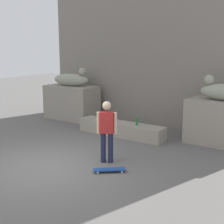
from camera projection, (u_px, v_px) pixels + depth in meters
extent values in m
plane|color=#605E5B|center=(48.00, 166.00, 8.36)|extent=(40.00, 40.00, 0.00)
cube|color=gray|center=(153.00, 42.00, 12.30)|extent=(9.35, 0.60, 6.38)
cube|color=gray|center=(72.00, 102.00, 13.63)|extent=(2.24, 1.16, 1.41)
cube|color=gray|center=(223.00, 123.00, 10.07)|extent=(2.24, 1.16, 1.41)
ellipsoid|color=#999D87|center=(71.00, 80.00, 13.43)|extent=(1.68, 0.87, 0.52)
sphere|color=#999D87|center=(82.00, 72.00, 13.14)|extent=(0.32, 0.32, 0.32)
sphere|color=#999D87|center=(209.00, 80.00, 10.11)|extent=(0.32, 0.32, 0.32)
cube|color=gray|center=(121.00, 129.00, 11.13)|extent=(3.20, 0.65, 0.47)
cylinder|color=#1E233F|center=(111.00, 148.00, 8.55)|extent=(0.14, 0.14, 0.82)
cylinder|color=#1E233F|center=(103.00, 147.00, 8.58)|extent=(0.14, 0.14, 0.82)
cube|color=#B22626|center=(107.00, 123.00, 8.42)|extent=(0.41, 0.34, 0.56)
sphere|color=beige|center=(107.00, 106.00, 8.33)|extent=(0.23, 0.23, 0.23)
cylinder|color=beige|center=(115.00, 123.00, 8.40)|extent=(0.09, 0.09, 0.58)
cylinder|color=beige|center=(98.00, 123.00, 8.45)|extent=(0.09, 0.09, 0.58)
cube|color=navy|center=(109.00, 169.00, 7.96)|extent=(0.74, 0.67, 0.02)
cylinder|color=white|center=(98.00, 173.00, 7.87)|extent=(0.06, 0.06, 0.06)
cylinder|color=white|center=(97.00, 170.00, 8.01)|extent=(0.06, 0.06, 0.06)
cylinder|color=white|center=(122.00, 172.00, 7.93)|extent=(0.06, 0.06, 0.06)
cylinder|color=white|center=(121.00, 169.00, 8.07)|extent=(0.06, 0.06, 0.06)
cylinder|color=#1E722D|center=(137.00, 122.00, 10.66)|extent=(0.08, 0.08, 0.25)
cylinder|color=#1E722D|center=(137.00, 117.00, 10.63)|extent=(0.03, 0.03, 0.06)
cylinder|color=yellow|center=(137.00, 116.00, 10.62)|extent=(0.04, 0.04, 0.01)
cylinder|color=silver|center=(111.00, 119.00, 11.20)|extent=(0.08, 0.08, 0.21)
cylinder|color=silver|center=(111.00, 115.00, 11.17)|extent=(0.04, 0.04, 0.06)
cylinder|color=yellow|center=(111.00, 114.00, 11.16)|extent=(0.04, 0.04, 0.01)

